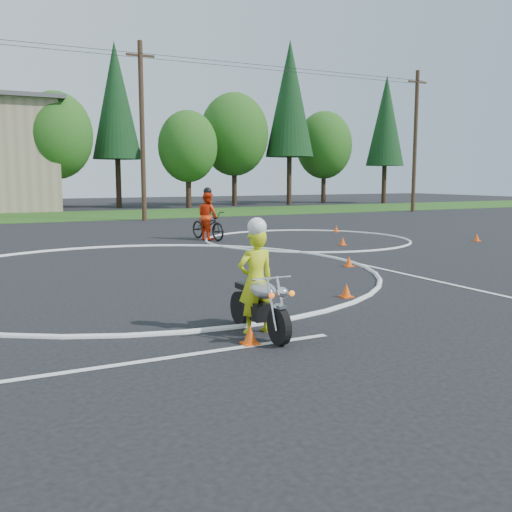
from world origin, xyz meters
name	(u,v)px	position (x,y,z in m)	size (l,w,h in m)	color
ground	(181,295)	(0.00, 0.00, 0.00)	(120.00, 120.00, 0.00)	black
grass_strip	(41,217)	(0.00, 27.00, 0.01)	(120.00, 10.00, 0.02)	#1E4714
course_markings	(203,261)	(2.17, 4.35, 0.01)	(19.05, 19.05, 0.12)	silver
primary_motorcycle	(260,305)	(0.11, -3.49, 0.48)	(0.66, 1.90, 1.00)	black
rider_primary_grp	(256,278)	(0.10, -3.36, 0.89)	(0.62, 0.41, 1.85)	#C5D516
rider_second_grp	(208,221)	(4.52, 9.85, 0.74)	(1.20, 2.28, 2.09)	black
traffic_cones	(307,256)	(4.98, 3.05, 0.14)	(20.28, 14.49, 0.30)	#FD4E0D
treeline	(212,128)	(14.78, 34.61, 6.62)	(38.20, 8.10, 14.52)	#382619
utility_poles	(142,129)	(5.00, 21.00, 5.20)	(41.60, 1.12, 10.00)	#473321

